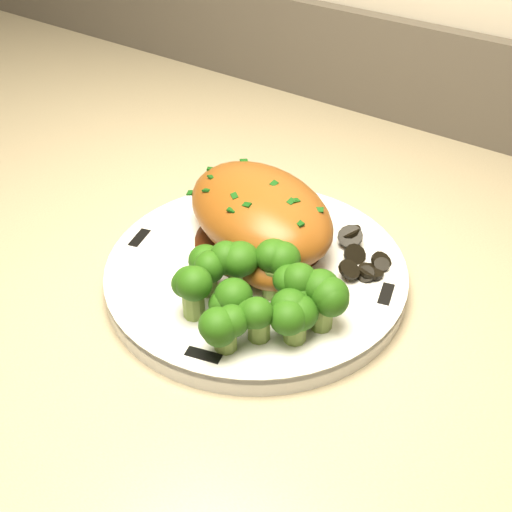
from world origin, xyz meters
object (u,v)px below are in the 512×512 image
Objects in this scene: counter at (91,392)px; plate at (256,273)px; chicken_breast at (261,217)px; broccoli_florets at (253,295)px.

counter reaches higher than plate.
plate is 0.05m from chicken_breast.
plate is at bearing -40.75° from chicken_breast.
chicken_breast reaches higher than plate.
broccoli_florets reaches higher than plate.
broccoli_florets is (0.05, -0.08, -0.01)m from chicken_breast.
counter is 0.57m from chicken_breast.
broccoli_florets is (0.37, -0.09, 0.46)m from counter.
counter is 0.55m from plate.
chicken_breast is 0.09m from broccoli_florets.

